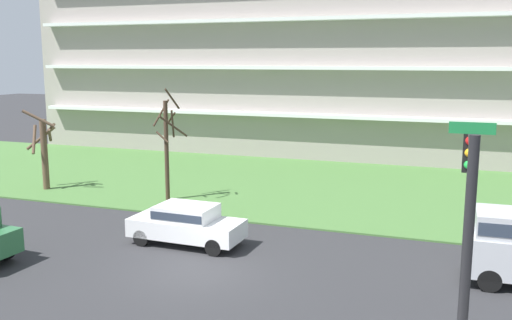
% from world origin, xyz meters
% --- Properties ---
extents(ground, '(160.00, 160.00, 0.00)m').
position_xyz_m(ground, '(0.00, 0.00, 0.00)').
color(ground, '#2D2D30').
extents(grass_lawn_strip, '(80.00, 16.00, 0.08)m').
position_xyz_m(grass_lawn_strip, '(0.00, 14.00, 0.04)').
color(grass_lawn_strip, '#477238').
rests_on(grass_lawn_strip, ground).
extents(apartment_building, '(48.69, 11.15, 19.57)m').
position_xyz_m(apartment_building, '(0.00, 27.10, 9.79)').
color(apartment_building, '#9E938C').
rests_on(apartment_building, ground).
extents(tree_far_left, '(2.27, 2.28, 4.52)m').
position_xyz_m(tree_far_left, '(-13.06, 8.22, 2.31)').
color(tree_far_left, brown).
rests_on(tree_far_left, ground).
extents(tree_left, '(1.76, 1.75, 5.72)m').
position_xyz_m(tree_left, '(-5.55, 8.34, 2.95)').
color(tree_left, '#423023').
rests_on(tree_left, ground).
extents(sedan_white_center_left, '(4.45, 1.94, 1.57)m').
position_xyz_m(sedan_white_center_left, '(-1.60, 2.50, 0.87)').
color(sedan_white_center_left, white).
rests_on(sedan_white_center_left, ground).
extents(traffic_signal_mast, '(0.90, 4.30, 5.87)m').
position_xyz_m(traffic_signal_mast, '(8.33, -5.15, 3.98)').
color(traffic_signal_mast, black).
rests_on(traffic_signal_mast, ground).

